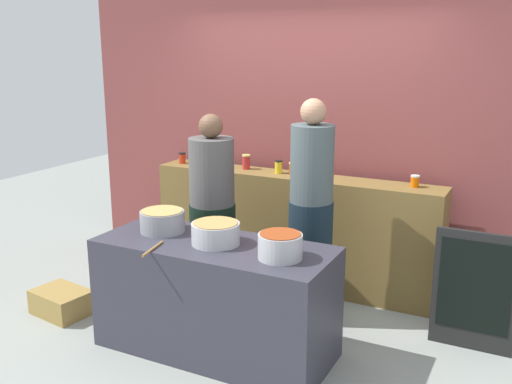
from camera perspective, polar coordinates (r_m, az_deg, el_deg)
The scene contains 21 objects.
ground at distance 4.68m, azimuth -2.00°, elevation -13.54°, with size 12.00×12.00×0.00m, color gray.
storefront_wall at distance 5.49m, azimuth 5.24°, elevation 7.10°, with size 4.80×0.12×3.00m, color brown.
display_shelf at distance 5.39m, azimuth 3.62°, elevation -3.72°, with size 2.70×0.36×1.04m, color brown.
prep_table at distance 4.26m, azimuth -4.02°, elevation -10.30°, with size 1.70×0.70×0.82m, color #32313D.
preserve_jar_0 at distance 5.80m, azimuth -7.24°, elevation 3.33°, with size 0.07×0.07×0.11m.
preserve_jar_1 at distance 5.79m, azimuth -6.06°, elevation 3.41°, with size 0.07×0.07×0.12m.
preserve_jar_2 at distance 5.64m, azimuth -5.73°, elevation 3.21°, with size 0.07×0.07×0.14m.
preserve_jar_3 at distance 5.48m, azimuth -0.97°, elevation 2.98°, with size 0.08×0.08×0.14m.
preserve_jar_4 at distance 5.31m, azimuth 2.23°, elevation 2.49°, with size 0.07×0.07×0.12m.
preserve_jar_5 at distance 5.28m, azimuth 3.66°, elevation 2.34°, with size 0.08×0.08×0.11m.
preserve_jar_6 at distance 5.19m, azimuth 4.57°, elevation 2.10°, with size 0.07×0.07×0.10m.
preserve_jar_7 at distance 5.11m, azimuth 5.50°, elevation 2.03°, with size 0.08×0.08×0.13m.
preserve_jar_8 at distance 4.96m, azimuth 15.31°, elevation 1.03°, with size 0.07×0.07×0.10m.
cooking_pot_left at distance 4.39m, azimuth -9.16°, elevation -2.82°, with size 0.33×0.33×0.16m.
cooking_pot_center at distance 4.08m, azimuth -3.97°, elevation -4.05°, with size 0.34×0.34×0.16m.
cooking_pot_right at distance 3.80m, azimuth 2.39°, elevation -5.32°, with size 0.29×0.29×0.17m.
wooden_spoon at distance 4.03m, azimuth -10.09°, elevation -5.50°, with size 0.02×0.02×0.30m, color #9E703D.
cook_with_tongs at distance 4.86m, azimuth -4.27°, elevation -3.00°, with size 0.39×0.39×1.65m.
cook_in_cap at distance 4.63m, azimuth 5.38°, elevation -2.94°, with size 0.35×0.35×1.79m.
bread_crate at distance 5.17m, azimuth -18.51°, elevation -10.20°, with size 0.46×0.33×0.20m, color olive.
chalkboard_sign at distance 4.53m, azimuth 20.61°, elevation -9.07°, with size 0.59×0.05×0.90m.
Camera 1 is at (2.01, -3.61, 2.18)m, focal length 40.81 mm.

